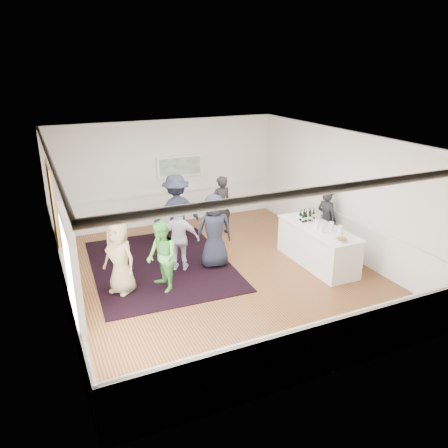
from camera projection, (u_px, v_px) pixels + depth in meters
name	position (u px, v px, depth m)	size (l,w,h in m)	color
floor	(221.00, 274.00, 10.43)	(8.00, 8.00, 0.00)	brown
ceiling	(220.00, 140.00, 9.33)	(7.00, 8.00, 0.02)	white
wall_left	(57.00, 234.00, 8.52)	(0.02, 8.00, 3.20)	white
wall_right	(344.00, 193.00, 11.24)	(0.02, 8.00, 3.20)	white
wall_back	(167.00, 173.00, 13.29)	(7.00, 0.02, 3.20)	white
wall_front	(330.00, 289.00, 6.47)	(7.00, 0.02, 3.20)	white
wainscoting	(221.00, 255.00, 10.26)	(7.00, 8.00, 1.00)	white
mirror	(53.00, 206.00, 9.58)	(0.05, 1.25, 1.85)	#F6AF48
doorway	(73.00, 284.00, 6.98)	(0.10, 1.78, 2.56)	white
landscape_painting	(180.00, 166.00, 13.34)	(1.44, 0.06, 0.66)	white
area_rug	(161.00, 264.00, 10.90)	(3.27, 4.29, 0.02)	black
serving_table	(317.00, 246.00, 10.81)	(0.91, 2.40, 0.97)	white
bartender	(326.00, 219.00, 11.61)	(0.61, 0.40, 1.66)	black
guest_tan	(120.00, 258.00, 9.35)	(0.80, 0.52, 1.64)	tan
guest_green	(162.00, 257.00, 9.46)	(0.77, 0.60, 1.58)	#56C14D
guest_lilac	(180.00, 239.00, 10.39)	(0.95, 0.39, 1.62)	silver
guest_dark_a	(176.00, 211.00, 11.71)	(1.30, 0.74, 2.01)	#1D2131
guest_dark_b	(221.00, 205.00, 12.63)	(0.63, 0.42, 1.74)	black
guest_navy	(214.00, 231.00, 10.57)	(0.89, 0.58, 1.83)	#1D2131
wine_bottles	(307.00, 215.00, 11.06)	(0.43, 0.25, 0.31)	black
juice_pitchers	(327.00, 227.00, 10.33)	(0.42, 0.62, 0.24)	#5CA239
ice_bucket	(317.00, 221.00, 10.77)	(0.26, 0.26, 0.24)	silver
nut_bowl	(342.00, 240.00, 9.81)	(0.27, 0.27, 0.07)	white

